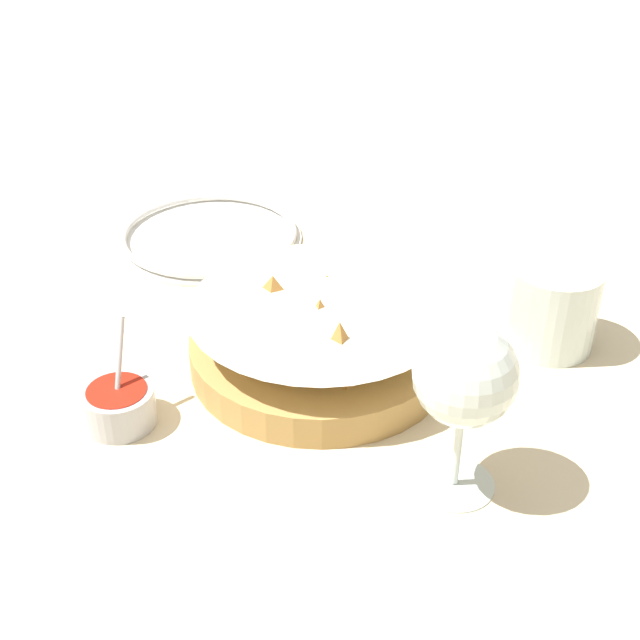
{
  "coord_description": "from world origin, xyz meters",
  "views": [
    {
      "loc": [
        -0.75,
        -0.16,
        0.55
      ],
      "look_at": [
        -0.01,
        -0.03,
        0.06
      ],
      "focal_mm": 50.0,
      "sensor_mm": 36.0,
      "label": 1
    }
  ],
  "objects_px": {
    "sauce_cup": "(119,404)",
    "beer_mug": "(552,309)",
    "wine_glass": "(465,380)",
    "side_plate": "(209,236)",
    "food_basket": "(319,339)"
  },
  "relations": [
    {
      "from": "sauce_cup",
      "to": "beer_mug",
      "type": "bearing_deg",
      "value": -62.4
    },
    {
      "from": "wine_glass",
      "to": "beer_mug",
      "type": "relative_size",
      "value": 1.23
    },
    {
      "from": "beer_mug",
      "to": "side_plate",
      "type": "xyz_separation_m",
      "value": [
        0.16,
        0.42,
        -0.04
      ]
    },
    {
      "from": "sauce_cup",
      "to": "side_plate",
      "type": "bearing_deg",
      "value": 3.27
    },
    {
      "from": "beer_mug",
      "to": "side_plate",
      "type": "bearing_deg",
      "value": 69.46
    },
    {
      "from": "beer_mug",
      "to": "sauce_cup",
      "type": "bearing_deg",
      "value": 117.6
    },
    {
      "from": "sauce_cup",
      "to": "food_basket",
      "type": "bearing_deg",
      "value": -53.12
    },
    {
      "from": "wine_glass",
      "to": "side_plate",
      "type": "distance_m",
      "value": 0.53
    },
    {
      "from": "food_basket",
      "to": "beer_mug",
      "type": "distance_m",
      "value": 0.25
    },
    {
      "from": "food_basket",
      "to": "wine_glass",
      "type": "relative_size",
      "value": 1.65
    },
    {
      "from": "beer_mug",
      "to": "side_plate",
      "type": "distance_m",
      "value": 0.46
    },
    {
      "from": "sauce_cup",
      "to": "beer_mug",
      "type": "height_order",
      "value": "sauce_cup"
    },
    {
      "from": "wine_glass",
      "to": "sauce_cup",
      "type": "bearing_deg",
      "value": 84.92
    },
    {
      "from": "wine_glass",
      "to": "side_plate",
      "type": "bearing_deg",
      "value": 40.35
    },
    {
      "from": "food_basket",
      "to": "sauce_cup",
      "type": "distance_m",
      "value": 0.21
    }
  ]
}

